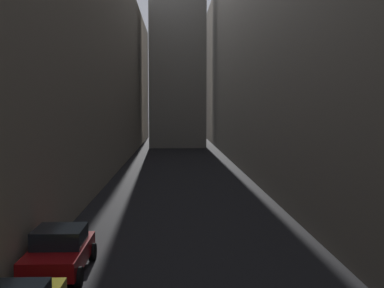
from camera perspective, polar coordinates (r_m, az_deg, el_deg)
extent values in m
plane|color=black|center=(42.18, -1.34, -3.50)|extent=(264.00, 264.00, 0.00)
cube|color=gray|center=(45.88, -18.63, 9.41)|extent=(15.82, 108.00, 19.99)
cube|color=#60594F|center=(45.74, 13.12, 11.34)|extent=(11.49, 108.00, 22.86)
cube|color=gray|center=(74.98, -1.69, 14.88)|extent=(8.02, 8.02, 39.23)
cube|color=maroon|center=(17.82, -14.89, -12.13)|extent=(1.78, 4.02, 0.62)
cube|color=black|center=(17.76, -14.85, -10.16)|extent=(1.63, 1.73, 0.59)
cylinder|color=black|center=(19.38, -16.57, -11.78)|extent=(0.22, 0.65, 0.65)
cylinder|color=black|center=(19.03, -11.27, -11.99)|extent=(0.22, 0.65, 0.65)
cylinder|color=black|center=(16.87, -18.97, -14.24)|extent=(0.22, 0.65, 0.65)
cylinder|color=black|center=(16.46, -12.84, -14.59)|extent=(0.22, 0.65, 0.65)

